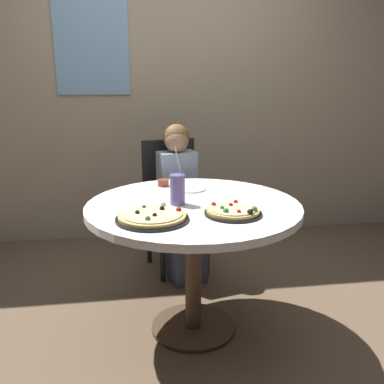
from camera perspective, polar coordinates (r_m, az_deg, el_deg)
name	(u,v)px	position (r m, az deg, el deg)	size (l,w,h in m)	color
ground_plane	(193,328)	(2.58, 0.17, -17.70)	(8.00, 8.00, 0.00)	brown
wall_with_window	(165,70)	(3.76, -3.62, 15.99)	(5.20, 0.14, 2.90)	tan
dining_table	(193,222)	(2.29, 0.18, -4.09)	(1.14, 1.14, 0.75)	white
chair_wooden	(173,197)	(3.18, -2.58, -0.70)	(0.48, 0.48, 0.95)	black
diner_child	(181,210)	(3.02, -1.52, -2.43)	(0.33, 0.43, 1.08)	#3F4766
pizza_veggie	(152,217)	(2.01, -5.32, -3.30)	(0.35, 0.35, 0.05)	black
pizza_cheese	(233,211)	(2.09, 5.53, -2.57)	(0.28, 0.28, 0.05)	black
soda_cup	(177,189)	(2.23, -1.96, 0.38)	(0.08, 0.08, 0.31)	#6659A5
sauce_bowl	(163,183)	(2.62, -3.87, 1.24)	(0.07, 0.07, 0.04)	brown
plate_small	(191,189)	(2.53, -0.19, 0.42)	(0.18, 0.18, 0.01)	white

